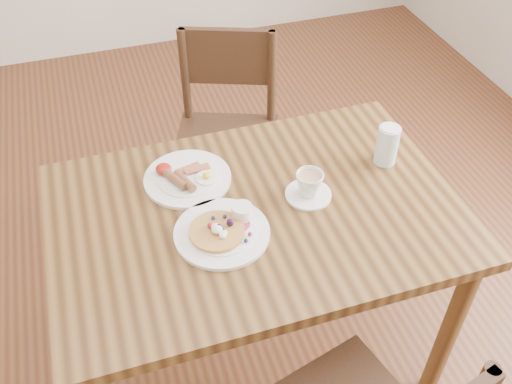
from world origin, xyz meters
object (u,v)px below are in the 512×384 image
(dining_table, at_px, (256,233))
(breakfast_plate, at_px, (186,178))
(chair_far, at_px, (227,130))
(water_glass, at_px, (387,145))
(teacup_saucer, at_px, (309,186))
(pancake_plate, at_px, (223,230))

(dining_table, relative_size, breakfast_plate, 4.44)
(dining_table, bearing_deg, chair_far, 81.45)
(water_glass, bearing_deg, teacup_saucer, -165.62)
(dining_table, relative_size, chair_far, 1.36)
(dining_table, xyz_separation_m, chair_far, (0.11, 0.73, -0.16))
(pancake_plate, relative_size, teacup_saucer, 1.93)
(teacup_saucer, xyz_separation_m, water_glass, (0.29, 0.07, 0.03))
(pancake_plate, relative_size, water_glass, 2.06)
(chair_far, relative_size, pancake_plate, 3.26)
(dining_table, distance_m, pancake_plate, 0.17)
(pancake_plate, bearing_deg, water_glass, 14.21)
(teacup_saucer, height_order, water_glass, water_glass)
(pancake_plate, height_order, breakfast_plate, pancake_plate)
(dining_table, bearing_deg, teacup_saucer, 3.06)
(dining_table, bearing_deg, pancake_plate, -151.99)
(dining_table, xyz_separation_m, water_glass, (0.46, 0.08, 0.16))
(breakfast_plate, bearing_deg, dining_table, -48.73)
(water_glass, bearing_deg, dining_table, -169.67)
(pancake_plate, distance_m, water_glass, 0.60)
(breakfast_plate, xyz_separation_m, teacup_saucer, (0.33, -0.18, 0.03))
(chair_far, distance_m, pancake_plate, 0.87)
(pancake_plate, bearing_deg, breakfast_plate, 100.95)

